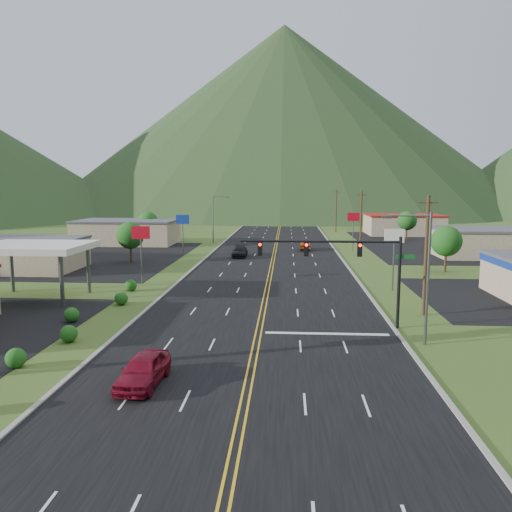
# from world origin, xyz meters

# --- Properties ---
(ground) EXTENTS (500.00, 500.00, 0.00)m
(ground) POSITION_xyz_m (0.00, 0.00, 0.00)
(ground) COLOR #314C1B
(ground) RESTS_ON ground
(road) EXTENTS (20.00, 460.00, 0.04)m
(road) POSITION_xyz_m (0.00, 0.00, 0.00)
(road) COLOR black
(road) RESTS_ON ground
(curb_west) EXTENTS (0.30, 460.00, 0.14)m
(curb_west) POSITION_xyz_m (-10.15, 0.00, 0.00)
(curb_west) COLOR gray
(curb_west) RESTS_ON ground
(curb_east) EXTENTS (0.30, 460.00, 0.14)m
(curb_east) POSITION_xyz_m (10.15, 0.00, 0.00)
(curb_east) COLOR gray
(curb_east) RESTS_ON ground
(traffic_signal) EXTENTS (13.10, 0.43, 7.00)m
(traffic_signal) POSITION_xyz_m (6.48, 14.00, 5.33)
(traffic_signal) COLOR black
(traffic_signal) RESTS_ON ground
(streetlight_east) EXTENTS (3.28, 0.25, 9.00)m
(streetlight_east) POSITION_xyz_m (11.18, 10.00, 5.18)
(streetlight_east) COLOR #59595E
(streetlight_east) RESTS_ON ground
(streetlight_west) EXTENTS (3.28, 0.25, 9.00)m
(streetlight_west) POSITION_xyz_m (-11.68, 70.00, 5.18)
(streetlight_west) COLOR #59595E
(streetlight_west) RESTS_ON ground
(gas_canopy) EXTENTS (10.00, 8.00, 5.30)m
(gas_canopy) POSITION_xyz_m (-22.00, 22.00, 4.87)
(gas_canopy) COLOR white
(gas_canopy) RESTS_ON ground
(building_west_mid) EXTENTS (14.40, 10.40, 4.10)m
(building_west_mid) POSITION_xyz_m (-32.00, 38.00, 2.27)
(building_west_mid) COLOR #CCB58E
(building_west_mid) RESTS_ON ground
(building_west_far) EXTENTS (18.40, 11.40, 4.50)m
(building_west_far) POSITION_xyz_m (-28.00, 68.00, 2.26)
(building_west_far) COLOR #CCB58E
(building_west_far) RESTS_ON ground
(building_east_mid) EXTENTS (14.40, 11.40, 4.30)m
(building_east_mid) POSITION_xyz_m (32.00, 55.00, 2.16)
(building_east_mid) COLOR #CCB58E
(building_east_mid) RESTS_ON ground
(building_east_far) EXTENTS (16.40, 12.40, 4.50)m
(building_east_far) POSITION_xyz_m (28.00, 90.00, 2.26)
(building_east_far) COLOR #CCB58E
(building_east_far) RESTS_ON ground
(pole_sign_west_a) EXTENTS (2.00, 0.18, 6.40)m
(pole_sign_west_a) POSITION_xyz_m (-14.00, 30.00, 5.05)
(pole_sign_west_a) COLOR #59595E
(pole_sign_west_a) RESTS_ON ground
(pole_sign_west_b) EXTENTS (2.00, 0.18, 6.40)m
(pole_sign_west_b) POSITION_xyz_m (-14.00, 52.00, 5.05)
(pole_sign_west_b) COLOR #59595E
(pole_sign_west_b) RESTS_ON ground
(pole_sign_east_a) EXTENTS (2.00, 0.18, 6.40)m
(pole_sign_east_a) POSITION_xyz_m (13.00, 28.00, 5.05)
(pole_sign_east_a) COLOR #59595E
(pole_sign_east_a) RESTS_ON ground
(pole_sign_east_b) EXTENTS (2.00, 0.18, 6.40)m
(pole_sign_east_b) POSITION_xyz_m (13.00, 60.00, 5.05)
(pole_sign_east_b) COLOR #59595E
(pole_sign_east_b) RESTS_ON ground
(tree_west_a) EXTENTS (3.84, 3.84, 5.82)m
(tree_west_a) POSITION_xyz_m (-20.00, 45.00, 3.89)
(tree_west_a) COLOR #382314
(tree_west_a) RESTS_ON ground
(tree_west_b) EXTENTS (3.84, 3.84, 5.82)m
(tree_west_b) POSITION_xyz_m (-25.00, 72.00, 3.89)
(tree_west_b) COLOR #382314
(tree_west_b) RESTS_ON ground
(tree_east_a) EXTENTS (3.84, 3.84, 5.82)m
(tree_east_a) POSITION_xyz_m (22.00, 40.00, 3.89)
(tree_east_a) COLOR #382314
(tree_east_a) RESTS_ON ground
(tree_east_b) EXTENTS (3.84, 3.84, 5.82)m
(tree_east_b) POSITION_xyz_m (26.00, 78.00, 3.89)
(tree_east_b) COLOR #382314
(tree_east_b) RESTS_ON ground
(utility_pole_a) EXTENTS (1.60, 0.28, 10.00)m
(utility_pole_a) POSITION_xyz_m (13.50, 18.00, 5.13)
(utility_pole_a) COLOR #382314
(utility_pole_a) RESTS_ON ground
(utility_pole_b) EXTENTS (1.60, 0.28, 10.00)m
(utility_pole_b) POSITION_xyz_m (13.50, 55.00, 5.13)
(utility_pole_b) COLOR #382314
(utility_pole_b) RESTS_ON ground
(utility_pole_c) EXTENTS (1.60, 0.28, 10.00)m
(utility_pole_c) POSITION_xyz_m (13.50, 95.00, 5.13)
(utility_pole_c) COLOR #382314
(utility_pole_c) RESTS_ON ground
(utility_pole_d) EXTENTS (1.60, 0.28, 10.00)m
(utility_pole_d) POSITION_xyz_m (13.50, 135.00, 5.13)
(utility_pole_d) COLOR #382314
(utility_pole_d) RESTS_ON ground
(mountain_n) EXTENTS (220.00, 220.00, 85.00)m
(mountain_n) POSITION_xyz_m (0.00, 220.00, 42.50)
(mountain_n) COLOR #1A3116
(mountain_n) RESTS_ON ground
(car_red_near) EXTENTS (2.29, 5.05, 1.68)m
(car_red_near) POSITION_xyz_m (-5.66, 1.88, 0.84)
(car_red_near) COLOR maroon
(car_red_near) RESTS_ON ground
(car_dark_mid) EXTENTS (2.21, 5.35, 1.55)m
(car_dark_mid) POSITION_xyz_m (-5.18, 51.86, 0.77)
(car_dark_mid) COLOR black
(car_dark_mid) RESTS_ON ground
(car_red_far) EXTENTS (1.75, 4.69, 1.53)m
(car_red_far) POSITION_xyz_m (5.07, 60.55, 0.77)
(car_red_far) COLOR maroon
(car_red_far) RESTS_ON ground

